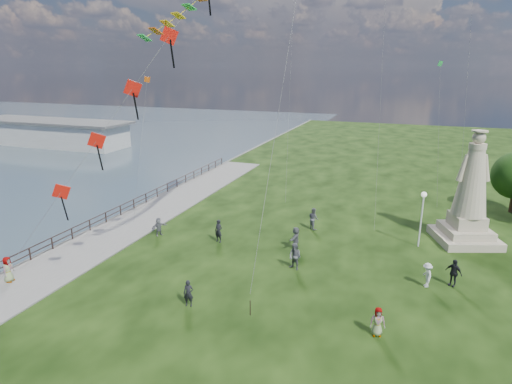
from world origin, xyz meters
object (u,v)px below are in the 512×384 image
at_px(person_11, 296,238).
at_px(person_1, 295,257).
at_px(person_4, 378,322).
at_px(person_6, 219,231).
at_px(statue, 470,201).
at_px(person_0, 188,293).
at_px(person_10, 8,271).
at_px(lamppost, 423,207).
at_px(person_8, 427,275).
at_px(person_7, 313,218).
at_px(pier_pavilion, 51,132).
at_px(person_9, 453,273).
at_px(person_5, 159,227).

bearing_deg(person_11, person_1, 15.93).
height_order(person_1, person_4, person_1).
bearing_deg(person_4, person_6, 132.78).
height_order(statue, person_4, statue).
distance_m(person_0, person_10, 11.98).
relative_size(lamppost, person_0, 2.74).
height_order(person_6, person_8, person_6).
bearing_deg(person_11, person_7, 177.70).
relative_size(person_0, person_4, 1.02).
bearing_deg(person_1, person_10, -132.09).
xyz_separation_m(pier_pavilion, person_11, (52.51, -29.58, -0.98)).
height_order(person_9, person_11, person_9).
distance_m(person_0, person_8, 14.49).
relative_size(pier_pavilion, lamppost, 6.97).
height_order(person_1, person_7, person_1).
height_order(person_4, person_9, person_9).
distance_m(lamppost, person_5, 20.33).
relative_size(person_7, person_8, 1.17).
distance_m(pier_pavilion, lamppost, 66.40).
height_order(statue, person_6, statue).
bearing_deg(person_11, person_0, -18.73).
height_order(person_0, person_1, person_1).
xyz_separation_m(person_5, person_8, (20.05, -1.50, 0.04)).
bearing_deg(person_0, person_11, 55.15).
height_order(person_6, person_10, person_6).
distance_m(person_6, person_7, 8.15).
relative_size(person_8, person_11, 0.91).
bearing_deg(pier_pavilion, person_5, -36.56).
xyz_separation_m(person_5, person_11, (11.00, 1.21, 0.12)).
distance_m(person_0, person_5, 11.26).
bearing_deg(person_8, person_4, -37.58).
distance_m(person_6, person_10, 14.19).
relative_size(person_5, person_11, 0.86).
bearing_deg(person_8, pier_pavilion, -133.96).
bearing_deg(person_7, statue, -127.80).
bearing_deg(person_7, person_9, -167.10).
bearing_deg(person_1, person_6, -178.30).
relative_size(person_10, person_11, 0.96).
bearing_deg(person_1, pier_pavilion, 170.23).
height_order(pier_pavilion, person_5, pier_pavilion).
bearing_deg(person_1, person_8, 25.50).
distance_m(person_8, person_10, 26.00).
bearing_deg(person_11, person_5, -81.99).
bearing_deg(person_11, person_8, 75.03).
distance_m(person_0, person_11, 10.38).
height_order(lamppost, person_9, lamppost).
xyz_separation_m(pier_pavilion, person_8, (61.57, -32.30, -1.06)).
distance_m(person_4, person_5, 19.24).
bearing_deg(person_7, person_8, -174.24).
bearing_deg(person_10, person_1, -77.07).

